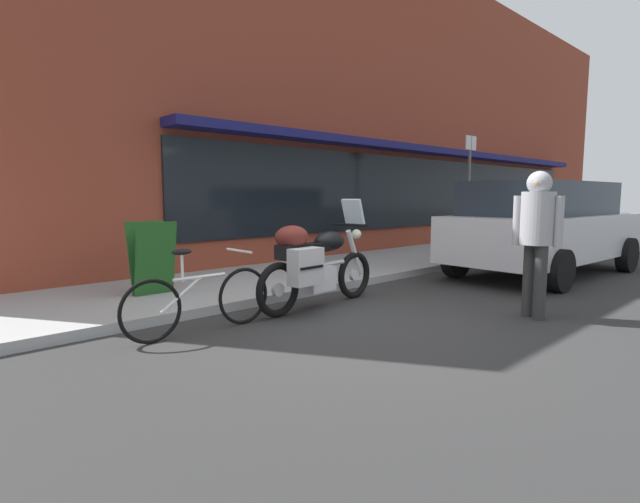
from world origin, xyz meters
name	(u,v)px	position (x,y,z in m)	size (l,w,h in m)	color
ground_plane	(355,319)	(0.00, 0.00, 0.00)	(80.00, 80.00, 0.00)	#2D2D2D
storefront_building	(433,117)	(7.61, 4.05, 3.66)	(23.22, 0.90, 7.50)	brown
sidewalk_curb	(501,245)	(9.00, 2.60, 0.06)	(30.00, 2.58, 0.12)	#9E9E9E
touring_motorcycle	(314,262)	(-0.01, 0.70, 0.61)	(2.13, 0.76, 1.41)	black
parked_bicycle	(200,300)	(-1.64, 0.73, 0.36)	(1.73, 0.48, 0.91)	black
parked_minivan	(545,226)	(4.89, -0.21, 0.91)	(4.63, 2.19, 1.70)	silver
pedestrian_walking	(537,226)	(1.58, -1.42, 1.09)	(0.43, 0.56, 1.74)	#2F2F2F
sandwich_board_sign	(152,258)	(-1.36, 2.50, 0.62)	(0.55, 0.42, 0.98)	#1E511E
parking_sign_pole	(469,184)	(6.15, 2.06, 1.73)	(0.44, 0.07, 2.75)	#59595B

